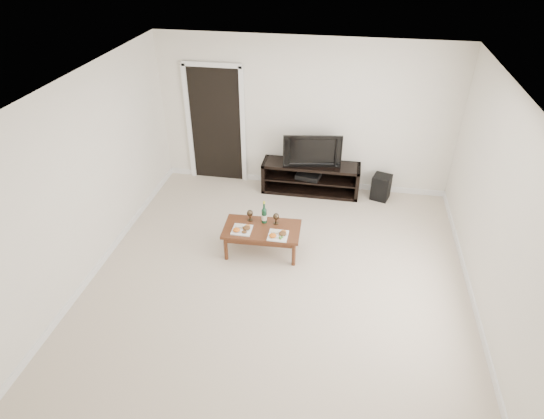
{
  "coord_description": "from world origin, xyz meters",
  "views": [
    {
      "loc": [
        0.72,
        -4.46,
        4.13
      ],
      "look_at": [
        -0.2,
        0.74,
        0.7
      ],
      "focal_mm": 30.0,
      "sensor_mm": 36.0,
      "label": 1
    }
  ],
  "objects": [
    {
      "name": "wine_bottle",
      "position": [
        -0.32,
        0.81,
        0.59
      ],
      "size": [
        0.07,
        0.07,
        0.35
      ],
      "primitive_type": "cylinder",
      "color": "#0E351F",
      "rests_on": "coffee_table"
    },
    {
      "name": "av_receiver",
      "position": [
        0.13,
        2.48,
        0.33
      ],
      "size": [
        0.45,
        0.37,
        0.08
      ],
      "primitive_type": "cube",
      "rotation": [
        0.0,
        0.0,
        -0.19
      ],
      "color": "black",
      "rests_on": "media_console"
    },
    {
      "name": "ceiling",
      "position": [
        0.0,
        0.0,
        2.62
      ],
      "size": [
        5.0,
        5.5,
        0.04
      ],
      "primitive_type": "cube",
      "color": "white",
      "rests_on": "back_wall"
    },
    {
      "name": "television",
      "position": [
        0.17,
        2.5,
        0.83
      ],
      "size": [
        0.98,
        0.27,
        0.56
      ],
      "primitive_type": "imported",
      "rotation": [
        0.0,
        0.0,
        0.15
      ],
      "color": "black",
      "rests_on": "media_console"
    },
    {
      "name": "doorway",
      "position": [
        -1.55,
        2.73,
        1.02
      ],
      "size": [
        0.9,
        0.02,
        2.05
      ],
      "primitive_type": "cube",
      "color": "black",
      "rests_on": "ground"
    },
    {
      "name": "plate_left",
      "position": [
        -0.59,
        0.56,
        0.45
      ],
      "size": [
        0.27,
        0.27,
        0.07
      ],
      "primitive_type": "cube",
      "color": "white",
      "rests_on": "coffee_table"
    },
    {
      "name": "goblet_left",
      "position": [
        -0.54,
        0.83,
        0.51
      ],
      "size": [
        0.09,
        0.09,
        0.17
      ],
      "primitive_type": null,
      "color": "#3A2E1F",
      "rests_on": "coffee_table"
    },
    {
      "name": "floor",
      "position": [
        0.0,
        0.0,
        0.0
      ],
      "size": [
        5.5,
        5.5,
        0.0
      ],
      "primitive_type": "plane",
      "color": "beige",
      "rests_on": "ground"
    },
    {
      "name": "goblet_right",
      "position": [
        -0.15,
        0.81,
        0.51
      ],
      "size": [
        0.09,
        0.09,
        0.17
      ],
      "primitive_type": null,
      "color": "#3A2E1F",
      "rests_on": "coffee_table"
    },
    {
      "name": "media_console",
      "position": [
        0.17,
        2.5,
        0.28
      ],
      "size": [
        1.68,
        0.45,
        0.55
      ],
      "primitive_type": "cube",
      "color": "black",
      "rests_on": "ground"
    },
    {
      "name": "subwoofer",
      "position": [
        1.39,
        2.49,
        0.22
      ],
      "size": [
        0.36,
        0.36,
        0.43
      ],
      "primitive_type": "cube",
      "rotation": [
        0.0,
        0.0,
        -0.29
      ],
      "color": "black",
      "rests_on": "ground"
    },
    {
      "name": "coffee_table",
      "position": [
        -0.33,
        0.66,
        0.21
      ],
      "size": [
        1.1,
        0.63,
        0.42
      ],
      "primitive_type": "cube",
      "rotation": [
        0.0,
        0.0,
        0.04
      ],
      "color": "#5B2F19",
      "rests_on": "ground"
    },
    {
      "name": "back_wall",
      "position": [
        0.0,
        2.77,
        1.3
      ],
      "size": [
        5.0,
        0.04,
        2.6
      ],
      "primitive_type": "cube",
      "color": "silver",
      "rests_on": "ground"
    },
    {
      "name": "plate_right",
      "position": [
        -0.07,
        0.52,
        0.45
      ],
      "size": [
        0.27,
        0.27,
        0.07
      ],
      "primitive_type": "cube",
      "color": "white",
      "rests_on": "coffee_table"
    }
  ]
}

